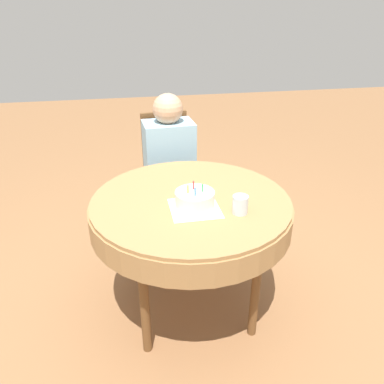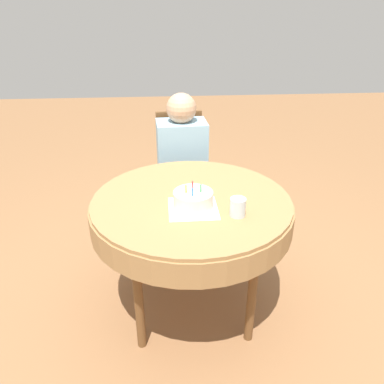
# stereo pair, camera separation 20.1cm
# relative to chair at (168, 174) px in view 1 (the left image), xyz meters

# --- Properties ---
(ground_plane) EXTENTS (12.00, 12.00, 0.00)m
(ground_plane) POSITION_rel_chair_xyz_m (0.01, -0.92, -0.51)
(ground_plane) COLOR #8C603D
(dining_table) EXTENTS (1.12, 1.12, 0.76)m
(dining_table) POSITION_rel_chair_xyz_m (0.01, -0.92, 0.16)
(dining_table) COLOR #9E7547
(dining_table) RESTS_ON ground_plane
(chair) EXTENTS (0.42, 0.42, 0.98)m
(chair) POSITION_rel_chair_xyz_m (0.00, 0.00, 0.00)
(chair) COLOR brown
(chair) RESTS_ON ground_plane
(person) EXTENTS (0.38, 0.37, 1.16)m
(person) POSITION_rel_chair_xyz_m (0.01, -0.10, 0.19)
(person) COLOR tan
(person) RESTS_ON ground_plane
(napkin) EXTENTS (0.26, 0.26, 0.00)m
(napkin) POSITION_rel_chair_xyz_m (0.01, -1.03, 0.25)
(napkin) COLOR white
(napkin) RESTS_ON dining_table
(birthday_cake) EXTENTS (0.21, 0.21, 0.14)m
(birthday_cake) POSITION_rel_chair_xyz_m (0.01, -1.03, 0.30)
(birthday_cake) COLOR white
(birthday_cake) RESTS_ON dining_table
(drinking_glass) EXTENTS (0.08, 0.08, 0.10)m
(drinking_glass) POSITION_rel_chair_xyz_m (0.23, -1.12, 0.30)
(drinking_glass) COLOR silver
(drinking_glass) RESTS_ON dining_table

